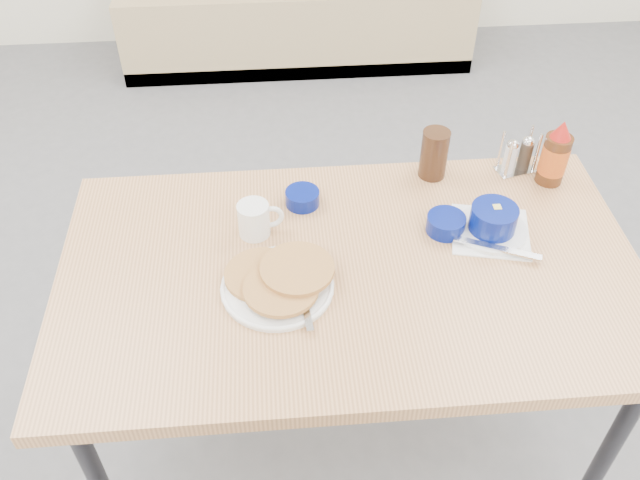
{
  "coord_description": "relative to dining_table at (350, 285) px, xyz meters",
  "views": [
    {
      "loc": [
        -0.17,
        -0.87,
        1.92
      ],
      "look_at": [
        -0.07,
        0.29,
        0.82
      ],
      "focal_mm": 38.0,
      "sensor_mm": 36.0,
      "label": 1
    }
  ],
  "objects": [
    {
      "name": "butter_bowl",
      "position": [
        0.25,
        0.11,
        0.08
      ],
      "size": [
        0.1,
        0.1,
        0.04
      ],
      "rotation": [
        0.0,
        0.0,
        -0.14
      ],
      "color": "navy",
      "rests_on": "dining_table"
    },
    {
      "name": "sugar_wrapper",
      "position": [
        -0.15,
        0.01,
        0.06
      ],
      "size": [
        0.05,
        0.04,
        0.0
      ],
      "primitive_type": "cube",
      "rotation": [
        0.0,
        0.0,
        0.52
      ],
      "color": "#CF6B45",
      "rests_on": "dining_table"
    },
    {
      "name": "dining_table",
      "position": [
        0.0,
        0.0,
        0.0
      ],
      "size": [
        1.4,
        0.8,
        0.76
      ],
      "color": "tan",
      "rests_on": "ground"
    },
    {
      "name": "condiment_caddy",
      "position": [
        0.5,
        0.34,
        0.11
      ],
      "size": [
        0.12,
        0.08,
        0.13
      ],
      "rotation": [
        0.0,
        0.0,
        0.24
      ],
      "color": "silver",
      "rests_on": "dining_table"
    },
    {
      "name": "creamer_bowl",
      "position": [
        -0.1,
        0.24,
        0.08
      ],
      "size": [
        0.09,
        0.09,
        0.04
      ],
      "rotation": [
        0.0,
        0.0,
        -0.44
      ],
      "color": "navy",
      "rests_on": "dining_table"
    },
    {
      "name": "syrup_bottle",
      "position": [
        0.58,
        0.29,
        0.14
      ],
      "size": [
        0.07,
        0.07,
        0.19
      ],
      "rotation": [
        0.0,
        0.0,
        -0.27
      ],
      "color": "#47230F",
      "rests_on": "dining_table"
    },
    {
      "name": "coffee_mug",
      "position": [
        -0.22,
        0.14,
        0.11
      ],
      "size": [
        0.12,
        0.08,
        0.09
      ],
      "rotation": [
        0.0,
        0.0,
        0.12
      ],
      "color": "white",
      "rests_on": "dining_table"
    },
    {
      "name": "amber_tumbler",
      "position": [
        0.26,
        0.34,
        0.13
      ],
      "size": [
        0.09,
        0.09,
        0.14
      ],
      "primitive_type": "cylinder",
      "rotation": [
        0.0,
        0.0,
        0.31
      ],
      "color": "#351E11",
      "rests_on": "dining_table"
    },
    {
      "name": "pancake_plate",
      "position": [
        -0.17,
        -0.05,
        0.08
      ],
      "size": [
        0.26,
        0.27,
        0.05
      ],
      "rotation": [
        0.0,
        0.0,
        -0.23
      ],
      "color": "white",
      "rests_on": "dining_table"
    },
    {
      "name": "grits_setting",
      "position": [
        0.36,
        0.09,
        0.1
      ],
      "size": [
        0.23,
        0.24,
        0.08
      ],
      "rotation": [
        0.0,
        0.0,
        -0.21
      ],
      "color": "white",
      "rests_on": "dining_table"
    }
  ]
}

